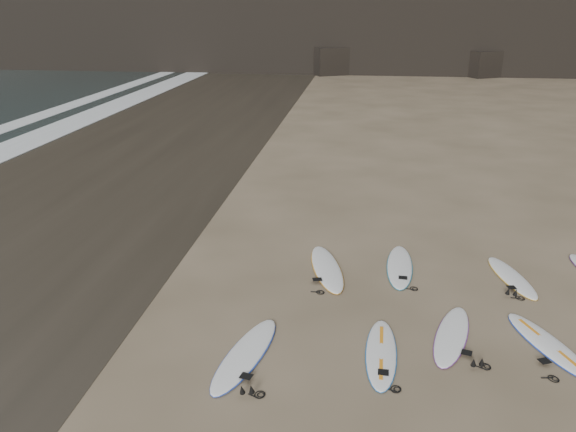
{
  "coord_description": "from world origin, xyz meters",
  "views": [
    {
      "loc": [
        -2.5,
        -10.02,
        6.28
      ],
      "look_at": [
        -4.15,
        2.48,
        1.5
      ],
      "focal_mm": 35.0,
      "sensor_mm": 36.0,
      "label": 1
    }
  ],
  "objects_px": {
    "surfboard_5": "(327,268)",
    "surfboard_7": "(512,277)",
    "surfboard_2": "(452,335)",
    "surfboard_0": "(245,354)",
    "surfboard_3": "(548,344)",
    "surfboard_1": "(381,353)",
    "surfboard_6": "(400,266)"
  },
  "relations": [
    {
      "from": "surfboard_6",
      "to": "surfboard_7",
      "type": "relative_size",
      "value": 1.11
    },
    {
      "from": "surfboard_3",
      "to": "surfboard_5",
      "type": "relative_size",
      "value": 0.9
    },
    {
      "from": "surfboard_3",
      "to": "surfboard_2",
      "type": "bearing_deg",
      "value": 154.66
    },
    {
      "from": "surfboard_2",
      "to": "surfboard_3",
      "type": "xyz_separation_m",
      "value": [
        1.83,
        -0.1,
        0.0
      ]
    },
    {
      "from": "surfboard_0",
      "to": "surfboard_7",
      "type": "height_order",
      "value": "surfboard_0"
    },
    {
      "from": "surfboard_5",
      "to": "surfboard_7",
      "type": "relative_size",
      "value": 1.18
    },
    {
      "from": "surfboard_6",
      "to": "surfboard_5",
      "type": "bearing_deg",
      "value": -166.09
    },
    {
      "from": "surfboard_5",
      "to": "surfboard_7",
      "type": "height_order",
      "value": "surfboard_5"
    },
    {
      "from": "surfboard_2",
      "to": "surfboard_6",
      "type": "bearing_deg",
      "value": 121.9
    },
    {
      "from": "surfboard_5",
      "to": "surfboard_1",
      "type": "bearing_deg",
      "value": -83.97
    },
    {
      "from": "surfboard_5",
      "to": "surfboard_2",
      "type": "bearing_deg",
      "value": -59.07
    },
    {
      "from": "surfboard_1",
      "to": "surfboard_3",
      "type": "distance_m",
      "value": 3.33
    },
    {
      "from": "surfboard_5",
      "to": "surfboard_7",
      "type": "bearing_deg",
      "value": -12.51
    },
    {
      "from": "surfboard_0",
      "to": "surfboard_2",
      "type": "relative_size",
      "value": 1.1
    },
    {
      "from": "surfboard_0",
      "to": "surfboard_5",
      "type": "xyz_separation_m",
      "value": [
        1.29,
        3.91,
        0.0
      ]
    },
    {
      "from": "surfboard_0",
      "to": "surfboard_5",
      "type": "distance_m",
      "value": 4.11
    },
    {
      "from": "surfboard_3",
      "to": "surfboard_1",
      "type": "bearing_deg",
      "value": 170.03
    },
    {
      "from": "surfboard_6",
      "to": "surfboard_7",
      "type": "distance_m",
      "value": 2.69
    },
    {
      "from": "surfboard_2",
      "to": "surfboard_5",
      "type": "height_order",
      "value": "surfboard_5"
    },
    {
      "from": "surfboard_1",
      "to": "surfboard_2",
      "type": "distance_m",
      "value": 1.63
    },
    {
      "from": "surfboard_0",
      "to": "surfboard_1",
      "type": "relative_size",
      "value": 1.12
    },
    {
      "from": "surfboard_1",
      "to": "surfboard_6",
      "type": "bearing_deg",
      "value": 83.64
    },
    {
      "from": "surfboard_5",
      "to": "surfboard_6",
      "type": "bearing_deg",
      "value": -2.91
    },
    {
      "from": "surfboard_3",
      "to": "surfboard_7",
      "type": "bearing_deg",
      "value": 68.24
    },
    {
      "from": "surfboard_2",
      "to": "surfboard_5",
      "type": "relative_size",
      "value": 0.89
    },
    {
      "from": "surfboard_1",
      "to": "surfboard_5",
      "type": "height_order",
      "value": "surfboard_5"
    },
    {
      "from": "surfboard_1",
      "to": "surfboard_2",
      "type": "bearing_deg",
      "value": 31.27
    },
    {
      "from": "surfboard_2",
      "to": "surfboard_0",
      "type": "bearing_deg",
      "value": -147.26
    },
    {
      "from": "surfboard_3",
      "to": "surfboard_7",
      "type": "xyz_separation_m",
      "value": [
        -0.02,
        2.92,
        -0.0
      ]
    },
    {
      "from": "surfboard_2",
      "to": "surfboard_5",
      "type": "bearing_deg",
      "value": 150.88
    },
    {
      "from": "surfboard_7",
      "to": "surfboard_3",
      "type": "bearing_deg",
      "value": -102.91
    },
    {
      "from": "surfboard_1",
      "to": "surfboard_3",
      "type": "xyz_separation_m",
      "value": [
        3.25,
        0.7,
        0.0
      ]
    }
  ]
}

